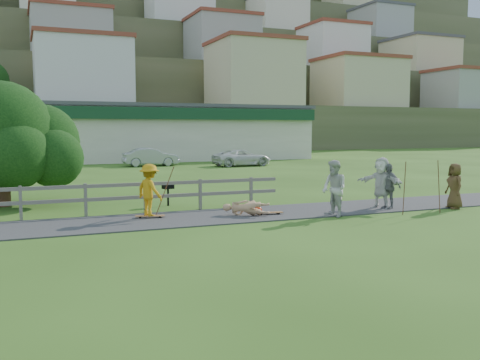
{
  "coord_description": "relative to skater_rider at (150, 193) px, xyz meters",
  "views": [
    {
      "loc": [
        -5.95,
        -14.92,
        2.91
      ],
      "look_at": [
        1.02,
        2.0,
        1.15
      ],
      "focal_mm": 40.0,
      "sensor_mm": 36.0,
      "label": 1
    }
  ],
  "objects": [
    {
      "name": "ground",
      "position": [
        2.15,
        -1.97,
        -0.84
      ],
      "size": [
        260.0,
        260.0,
        0.0
      ],
      "primitive_type": "plane",
      "color": "#305317",
      "rests_on": "ground"
    },
    {
      "name": "path",
      "position": [
        2.15,
        -0.47,
        -0.82
      ],
      "size": [
        34.0,
        3.0,
        0.04
      ],
      "primitive_type": "cube",
      "color": "#323335",
      "rests_on": "ground"
    },
    {
      "name": "fence",
      "position": [
        -2.47,
        1.33,
        -0.12
      ],
      "size": [
        15.05,
        0.1,
        1.1
      ],
      "color": "#625E56",
      "rests_on": "ground"
    },
    {
      "name": "strip_mall",
      "position": [
        6.15,
        32.97,
        1.74
      ],
      "size": [
        32.5,
        10.75,
        5.1
      ],
      "color": "beige",
      "rests_on": "ground"
    },
    {
      "name": "hillside",
      "position": [
        2.15,
        89.34,
        13.57
      ],
      "size": [
        220.0,
        67.0,
        47.5
      ],
      "color": "#444D2D",
      "rests_on": "ground"
    },
    {
      "name": "skater_rider",
      "position": [
        0.0,
        0.0,
        0.0
      ],
      "size": [
        1.04,
        1.25,
        1.68
      ],
      "primitive_type": "imported",
      "rotation": [
        0.0,
        0.0,
        2.02
      ],
      "color": "#C78E12",
      "rests_on": "ground"
    },
    {
      "name": "skater_fallen",
      "position": [
        3.05,
        -0.76,
        -0.56
      ],
      "size": [
        1.15,
        1.5,
        0.56
      ],
      "primitive_type": "imported",
      "rotation": [
        0.0,
        0.0,
        1.0
      ],
      "color": "tan",
      "rests_on": "ground"
    },
    {
      "name": "spectator_a",
      "position": [
        5.71,
        -1.93,
        0.1
      ],
      "size": [
        0.77,
        0.96,
        1.88
      ],
      "primitive_type": "imported",
      "rotation": [
        0.0,
        0.0,
        4.78
      ],
      "color": "beige",
      "rests_on": "ground"
    },
    {
      "name": "spectator_b",
      "position": [
        8.39,
        -1.26,
        -0.0
      ],
      "size": [
        0.73,
        1.06,
        1.67
      ],
      "primitive_type": "imported",
      "rotation": [
        0.0,
        0.0,
        5.08
      ],
      "color": "slate",
      "rests_on": "ground"
    },
    {
      "name": "spectator_c",
      "position": [
        10.76,
        -2.02,
        -0.01
      ],
      "size": [
        0.66,
        0.89,
        1.66
      ],
      "primitive_type": "imported",
      "rotation": [
        0.0,
        0.0,
        4.53
      ],
      "color": "#523B21",
      "rests_on": "ground"
    },
    {
      "name": "spectator_d",
      "position": [
        8.23,
        -1.08,
        0.11
      ],
      "size": [
        1.24,
        1.83,
        1.89
      ],
      "primitive_type": "imported",
      "rotation": [
        0.0,
        0.0,
        5.14
      ],
      "color": "silver",
      "rests_on": "ground"
    },
    {
      "name": "car_silver",
      "position": [
        5.6,
        24.27,
        -0.14
      ],
      "size": [
        4.29,
        1.58,
        1.4
      ],
      "primitive_type": "imported",
      "rotation": [
        0.0,
        0.0,
        1.55
      ],
      "color": "#9EA0A5",
      "rests_on": "ground"
    },
    {
      "name": "car_white",
      "position": [
        12.18,
        21.54,
        -0.2
      ],
      "size": [
        4.75,
        2.44,
        1.28
      ],
      "primitive_type": "imported",
      "rotation": [
        0.0,
        0.0,
        1.64
      ],
      "color": "silver",
      "rests_on": "ground"
    },
    {
      "name": "tree",
      "position": [
        -4.44,
        4.89,
        1.06
      ],
      "size": [
        6.06,
        6.06,
        3.8
      ],
      "primitive_type": null,
      "color": "black",
      "rests_on": "ground"
    },
    {
      "name": "bbq",
      "position": [
        1.31,
        2.67,
        -0.41
      ],
      "size": [
        0.44,
        0.37,
        0.85
      ],
      "primitive_type": null,
      "rotation": [
        0.0,
        0.0,
        0.19
      ],
      "color": "black",
      "rests_on": "ground"
    },
    {
      "name": "longboard_rider",
      "position": [
        0.0,
        0.0,
        -0.79
      ],
      "size": [
        0.96,
        0.45,
        0.1
      ],
      "primitive_type": null,
      "rotation": [
        0.0,
        0.0,
        -0.24
      ],
      "color": "brown",
      "rests_on": "ground"
    },
    {
      "name": "longboard_fallen",
      "position": [
        3.85,
        -0.86,
        -0.79
      ],
      "size": [
        0.96,
        0.35,
        0.1
      ],
      "primitive_type": null,
      "rotation": [
        0.0,
        0.0,
        -0.13
      ],
      "color": "brown",
      "rests_on": "ground"
    },
    {
      "name": "helmet",
      "position": [
        3.65,
        -0.41,
        -0.71
      ],
      "size": [
        0.27,
        0.27,
        0.27
      ],
      "primitive_type": "sphere",
      "color": "red",
      "rests_on": "ground"
    },
    {
      "name": "pole_rider",
      "position": [
        0.6,
        0.4,
        0.04
      ],
      "size": [
        0.03,
        0.03,
        1.76
      ],
      "primitive_type": "cylinder",
      "color": "brown",
      "rests_on": "ground"
    },
    {
      "name": "pole_spec_left",
      "position": [
        8.13,
        -2.46,
        0.06
      ],
      "size": [
        0.03,
        0.03,
        1.81
      ],
      "primitive_type": "cylinder",
      "color": "brown",
      "rests_on": "ground"
    },
    {
      "name": "pole_spec_right",
      "position": [
        9.46,
        -2.63,
        0.08
      ],
      "size": [
        0.03,
        0.03,
        1.84
      ],
      "primitive_type": "cylinder",
      "color": "brown",
      "rests_on": "ground"
    }
  ]
}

